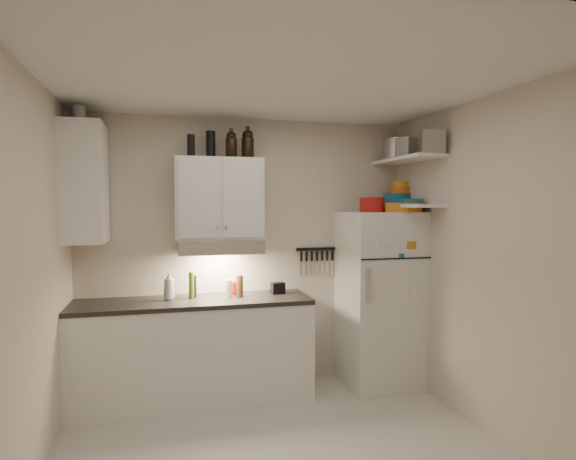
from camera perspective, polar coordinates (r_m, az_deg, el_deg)
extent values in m
cube|color=white|center=(3.35, -0.24, 17.52)|extent=(3.20, 3.00, 0.02)
cube|color=beige|center=(4.75, -4.80, -2.68)|extent=(3.20, 0.02, 2.60)
cube|color=beige|center=(3.28, -28.80, -5.61)|extent=(0.02, 3.00, 2.60)
cube|color=beige|center=(3.99, 22.80, -3.98)|extent=(0.02, 3.00, 2.60)
cube|color=white|center=(4.55, -11.11, -14.04)|extent=(2.10, 0.60, 0.88)
cube|color=#272321|center=(4.44, -11.17, -8.35)|extent=(2.10, 0.62, 0.04)
cube|color=white|center=(4.51, -8.21, 3.68)|extent=(0.80, 0.33, 0.75)
cube|color=white|center=(4.39, -22.96, 5.13)|extent=(0.33, 0.55, 1.00)
cube|color=silver|center=(4.46, -8.08, -1.91)|extent=(0.76, 0.46, 0.12)
cube|color=white|center=(4.86, 10.79, -7.96)|extent=(0.70, 0.68, 1.70)
cube|color=white|center=(4.76, 13.86, 8.11)|extent=(0.30, 0.95, 0.03)
cube|color=white|center=(4.74, 13.79, 2.81)|extent=(0.30, 0.95, 0.03)
cube|color=black|center=(4.89, 3.36, -2.27)|extent=(0.42, 0.02, 0.03)
cylinder|color=#A61313|center=(4.70, 9.94, 2.97)|extent=(0.27, 0.27, 0.14)
cube|color=orange|center=(4.63, 13.54, 2.61)|extent=(0.29, 0.32, 0.09)
cylinder|color=silver|center=(4.76, 10.75, 2.70)|extent=(0.07, 0.07, 0.10)
cylinder|color=silver|center=(5.02, 13.02, 9.25)|extent=(0.31, 0.31, 0.21)
cube|color=#AAAAAD|center=(4.68, 13.96, 9.48)|extent=(0.23, 0.22, 0.18)
cube|color=#AAAAAD|center=(4.45, 16.65, 9.92)|extent=(0.25, 0.25, 0.20)
cylinder|color=#175A82|center=(5.02, 12.76, 3.62)|extent=(0.28, 0.28, 0.11)
cylinder|color=orange|center=(5.06, 13.23, 4.61)|extent=(0.22, 0.22, 0.07)
cylinder|color=gold|center=(5.06, 13.24, 5.30)|extent=(0.17, 0.17, 0.06)
cylinder|color=#175A82|center=(4.68, 14.39, 3.30)|extent=(0.22, 0.22, 0.05)
cylinder|color=black|center=(4.57, -9.14, 9.95)|extent=(0.09, 0.09, 0.25)
cylinder|color=black|center=(4.47, -11.42, 9.76)|extent=(0.07, 0.07, 0.20)
cylinder|color=silver|center=(4.44, -23.55, 12.48)|extent=(0.13, 0.13, 0.14)
imported|color=white|center=(4.44, -13.92, -6.21)|extent=(0.14, 0.14, 0.29)
cylinder|color=brown|center=(4.48, -5.75, -6.62)|extent=(0.07, 0.07, 0.20)
cylinder|color=#416719|center=(4.45, -11.38, -6.46)|extent=(0.05, 0.05, 0.24)
cylinder|color=black|center=(4.51, -11.06, -6.58)|extent=(0.05, 0.05, 0.21)
cylinder|color=silver|center=(4.47, -7.01, -6.91)|extent=(0.06, 0.06, 0.16)
cylinder|color=#A61313|center=(4.60, -6.43, -6.87)|extent=(0.07, 0.07, 0.12)
cube|color=black|center=(4.63, -1.22, -6.89)|extent=(0.13, 0.10, 0.11)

